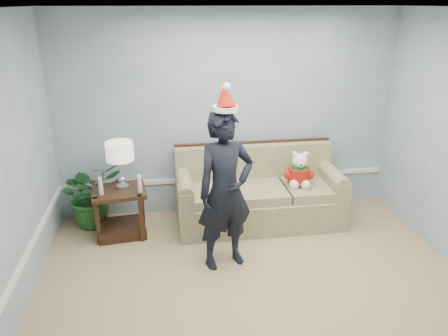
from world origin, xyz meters
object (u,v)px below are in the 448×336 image
sofa (258,196)px  man (225,191)px  teddy_bear (299,173)px  table_lamp (120,153)px  side_table (121,217)px  houseplant (92,194)px

sofa → man: man is taller
teddy_bear → man: bearing=-133.1°
table_lamp → sofa: bearing=2.7°
table_lamp → teddy_bear: 2.26m
side_table → teddy_bear: teddy_bear is taller
sofa → houseplant: sofa is taller
man → side_table: bearing=128.9°
houseplant → teddy_bear: size_ratio=1.85×
sofa → table_lamp: bearing=-177.4°
side_table → table_lamp: table_lamp is taller
sofa → man: size_ratio=1.21×
houseplant → man: bearing=-36.3°
side_table → teddy_bear: 2.32m
houseplant → teddy_bear: teddy_bear is taller
houseplant → teddy_bear: bearing=-6.8°
sofa → teddy_bear: sofa is taller
side_table → sofa: bearing=4.4°
man → houseplant: bearing=127.1°
man → teddy_bear: size_ratio=3.75×
sofa → man: bearing=-121.3°
table_lamp → teddy_bear: table_lamp is taller
side_table → man: man is taller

